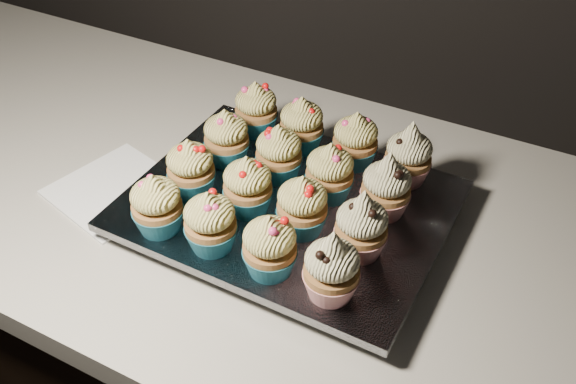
# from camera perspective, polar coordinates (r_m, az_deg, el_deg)

# --- Properties ---
(worktop) EXTENTS (2.44, 0.64, 0.04)m
(worktop) POSITION_cam_1_polar(r_m,az_deg,el_deg) (0.84, 12.70, -6.48)
(worktop) COLOR beige
(worktop) RESTS_ON cabinet
(napkin) EXTENTS (0.19, 0.19, 0.00)m
(napkin) POSITION_cam_1_polar(r_m,az_deg,el_deg) (0.93, -15.05, 0.18)
(napkin) COLOR white
(napkin) RESTS_ON worktop
(baking_tray) EXTENTS (0.37, 0.29, 0.02)m
(baking_tray) POSITION_cam_1_polar(r_m,az_deg,el_deg) (0.85, 0.00, -2.01)
(baking_tray) COLOR black
(baking_tray) RESTS_ON worktop
(foil_lining) EXTENTS (0.41, 0.32, 0.01)m
(foil_lining) POSITION_cam_1_polar(r_m,az_deg,el_deg) (0.84, 0.00, -1.15)
(foil_lining) COLOR silver
(foil_lining) RESTS_ON baking_tray
(cupcake_0) EXTENTS (0.06, 0.06, 0.08)m
(cupcake_0) POSITION_cam_1_polar(r_m,az_deg,el_deg) (0.79, -11.60, -1.14)
(cupcake_0) COLOR #1C6C84
(cupcake_0) RESTS_ON foil_lining
(cupcake_1) EXTENTS (0.06, 0.06, 0.08)m
(cupcake_1) POSITION_cam_1_polar(r_m,az_deg,el_deg) (0.75, -6.93, -2.71)
(cupcake_1) COLOR #1C6C84
(cupcake_1) RESTS_ON foil_lining
(cupcake_2) EXTENTS (0.06, 0.06, 0.08)m
(cupcake_2) POSITION_cam_1_polar(r_m,az_deg,el_deg) (0.72, -1.64, -4.87)
(cupcake_2) COLOR #1C6C84
(cupcake_2) RESTS_ON foil_lining
(cupcake_3) EXTENTS (0.06, 0.06, 0.10)m
(cupcake_3) POSITION_cam_1_polar(r_m,az_deg,el_deg) (0.69, 3.90, -6.78)
(cupcake_3) COLOR #A3161B
(cupcake_3) RESTS_ON foil_lining
(cupcake_4) EXTENTS (0.06, 0.06, 0.08)m
(cupcake_4) POSITION_cam_1_polar(r_m,az_deg,el_deg) (0.83, -8.64, 2.06)
(cupcake_4) COLOR #1C6C84
(cupcake_4) RESTS_ON foil_lining
(cupcake_5) EXTENTS (0.06, 0.06, 0.08)m
(cupcake_5) POSITION_cam_1_polar(r_m,az_deg,el_deg) (0.80, -3.60, 0.53)
(cupcake_5) COLOR #1C6C84
(cupcake_5) RESTS_ON foil_lining
(cupcake_6) EXTENTS (0.06, 0.06, 0.08)m
(cupcake_6) POSITION_cam_1_polar(r_m,az_deg,el_deg) (0.77, 1.27, -1.27)
(cupcake_6) COLOR #1C6C84
(cupcake_6) RESTS_ON foil_lining
(cupcake_7) EXTENTS (0.06, 0.06, 0.10)m
(cupcake_7) POSITION_cam_1_polar(r_m,az_deg,el_deg) (0.74, 6.55, -3.08)
(cupcake_7) COLOR #A3161B
(cupcake_7) RESTS_ON foil_lining
(cupcake_8) EXTENTS (0.06, 0.06, 0.08)m
(cupcake_8) POSITION_cam_1_polar(r_m,az_deg,el_deg) (0.88, -5.49, 4.80)
(cupcake_8) COLOR #1C6C84
(cupcake_8) RESTS_ON foil_lining
(cupcake_9) EXTENTS (0.06, 0.06, 0.08)m
(cupcake_9) POSITION_cam_1_polar(r_m,az_deg,el_deg) (0.85, -0.83, 3.43)
(cupcake_9) COLOR #1C6C84
(cupcake_9) RESTS_ON foil_lining
(cupcake_10) EXTENTS (0.06, 0.06, 0.08)m
(cupcake_10) POSITION_cam_1_polar(r_m,az_deg,el_deg) (0.82, 3.72, 1.72)
(cupcake_10) COLOR #1C6C84
(cupcake_10) RESTS_ON foil_lining
(cupcake_11) EXTENTS (0.06, 0.06, 0.10)m
(cupcake_11) POSITION_cam_1_polar(r_m,az_deg,el_deg) (0.80, 8.72, 0.42)
(cupcake_11) COLOR #A3161B
(cupcake_11) RESTS_ON foil_lining
(cupcake_12) EXTENTS (0.06, 0.06, 0.08)m
(cupcake_12) POSITION_cam_1_polar(r_m,az_deg,el_deg) (0.94, -2.85, 7.34)
(cupcake_12) COLOR #1C6C84
(cupcake_12) RESTS_ON foil_lining
(cupcake_13) EXTENTS (0.06, 0.06, 0.08)m
(cupcake_13) POSITION_cam_1_polar(r_m,az_deg,el_deg) (0.90, 1.22, 5.96)
(cupcake_13) COLOR #1C6C84
(cupcake_13) RESTS_ON foil_lining
(cupcake_14) EXTENTS (0.06, 0.06, 0.08)m
(cupcake_14) POSITION_cam_1_polar(r_m,az_deg,el_deg) (0.88, 6.00, 4.55)
(cupcake_14) COLOR #1C6C84
(cupcake_14) RESTS_ON foil_lining
(cupcake_15) EXTENTS (0.06, 0.06, 0.10)m
(cupcake_15) POSITION_cam_1_polar(r_m,az_deg,el_deg) (0.86, 10.65, 3.17)
(cupcake_15) COLOR #A3161B
(cupcake_15) RESTS_ON foil_lining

